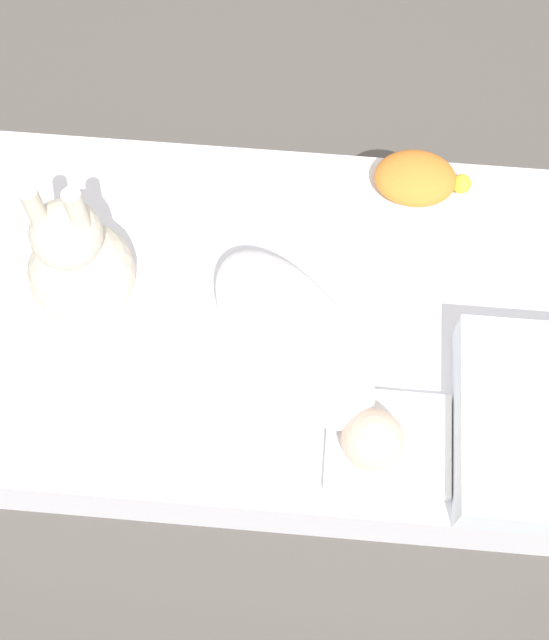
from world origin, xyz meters
name	(u,v)px	position (x,y,z in m)	size (l,w,h in m)	color
ground_plane	(258,349)	(0.00, 0.00, 0.00)	(12.00, 12.00, 0.00)	#514C47
bed_mattress	(257,332)	(0.00, 0.00, 0.09)	(1.39, 0.76, 0.18)	white
burp_cloth	(388,442)	(0.26, -0.24, 0.19)	(0.22, 0.19, 0.02)	white
swaddled_baby	(302,348)	(0.09, -0.09, 0.24)	(0.43, 0.46, 0.12)	white
pillow	(549,426)	(0.54, -0.20, 0.23)	(0.33, 0.37, 0.10)	white
bunny_plush	(79,264)	(-0.32, 0.01, 0.31)	(0.20, 0.20, 0.37)	beige
turtle_plush	(417,178)	(0.30, 0.31, 0.22)	(0.20, 0.13, 0.08)	orange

